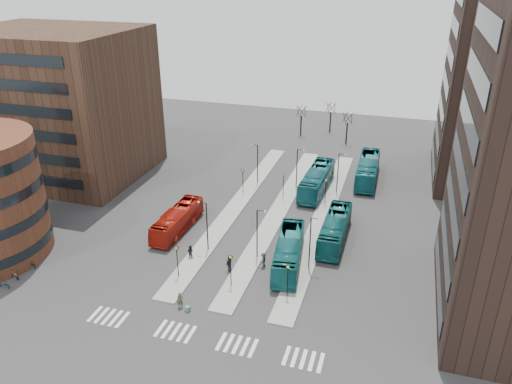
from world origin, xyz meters
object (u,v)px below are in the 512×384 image
(teal_bus_c, at_px, (335,229))
(commuter_b, at_px, (229,264))
(red_bus, at_px, (177,220))
(commuter_a, at_px, (190,252))
(teal_bus_d, at_px, (368,170))
(suitcase, at_px, (187,309))
(bicycle_far, at_px, (28,264))
(bicycle_mid, at_px, (14,275))
(teal_bus_b, at_px, (317,180))
(teal_bus_a, at_px, (289,252))
(commuter_c, at_px, (263,260))
(bicycle_near, at_px, (2,285))
(traveller, at_px, (180,300))

(teal_bus_c, distance_m, commuter_b, 14.02)
(red_bus, height_order, commuter_a, red_bus)
(teal_bus_c, xyz_separation_m, teal_bus_d, (1.98, 19.63, 0.17))
(suitcase, relative_size, commuter_a, 0.33)
(suitcase, relative_size, bicycle_far, 0.30)
(red_bus, xyz_separation_m, bicycle_mid, (-12.22, -14.67, -0.97))
(teal_bus_b, relative_size, commuter_b, 6.72)
(suitcase, height_order, bicycle_far, bicycle_far)
(suitcase, xyz_separation_m, commuter_a, (-3.57, 8.84, 0.56))
(teal_bus_a, distance_m, teal_bus_d, 26.92)
(teal_bus_a, bearing_deg, teal_bus_b, 84.03)
(commuter_a, bearing_deg, commuter_c, -169.79)
(commuter_c, bearing_deg, teal_bus_a, 122.95)
(bicycle_mid, bearing_deg, commuter_a, -39.22)
(commuter_c, bearing_deg, bicycle_mid, -63.09)
(red_bus, relative_size, commuter_a, 6.31)
(commuter_a, bearing_deg, bicycle_far, 28.55)
(teal_bus_b, relative_size, commuter_a, 7.41)
(commuter_a, xyz_separation_m, bicycle_near, (-16.32, -11.10, -0.35))
(teal_bus_d, height_order, commuter_a, teal_bus_d)
(teal_bus_c, height_order, commuter_b, teal_bus_c)
(teal_bus_d, bearing_deg, traveller, -112.41)
(bicycle_near, bearing_deg, commuter_c, -68.80)
(commuter_b, distance_m, bicycle_near, 23.64)
(suitcase, height_order, bicycle_mid, bicycle_mid)
(commuter_b, xyz_separation_m, bicycle_far, (-21.42, -5.99, -0.43))
(bicycle_far, bearing_deg, teal_bus_d, -45.48)
(suitcase, distance_m, bicycle_mid, 19.89)
(teal_bus_a, bearing_deg, teal_bus_d, 69.11)
(teal_bus_a, distance_m, commuter_c, 2.96)
(teal_bus_c, bearing_deg, bicycle_far, -153.11)
(bicycle_near, distance_m, bicycle_mid, 1.86)
(bicycle_near, bearing_deg, commuter_a, -60.20)
(commuter_a, bearing_deg, commuter_b, 172.50)
(teal_bus_c, height_order, traveller, teal_bus_c)
(teal_bus_c, bearing_deg, commuter_a, -149.85)
(teal_bus_b, xyz_separation_m, teal_bus_c, (4.75, -13.37, -0.14))
(bicycle_near, bearing_deg, teal_bus_d, -44.66)
(red_bus, xyz_separation_m, traveller, (6.78, -13.94, -0.61))
(traveller, xyz_separation_m, commuter_a, (-2.67, 8.52, -0.02))
(red_bus, height_order, teal_bus_d, teal_bus_d)
(commuter_b, bearing_deg, commuter_c, -44.61)
(red_bus, height_order, teal_bus_a, teal_bus_a)
(teal_bus_a, relative_size, bicycle_near, 6.27)
(commuter_c, bearing_deg, traveller, -26.95)
(bicycle_far, bearing_deg, teal_bus_c, -65.45)
(suitcase, height_order, teal_bus_b, teal_bus_b)
(teal_bus_b, distance_m, bicycle_near, 42.57)
(bicycle_mid, bearing_deg, teal_bus_b, -19.13)
(commuter_a, bearing_deg, teal_bus_a, -164.08)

